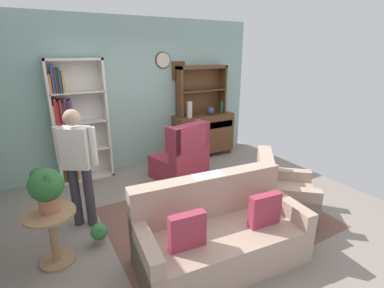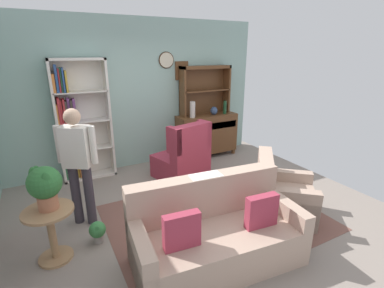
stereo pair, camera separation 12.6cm
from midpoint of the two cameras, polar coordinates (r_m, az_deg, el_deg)
ground_plane at (r=4.19m, az=0.97°, el=-13.54°), size 5.40×4.60×0.02m
wall_back at (r=5.57m, az=-9.73°, el=9.88°), size 5.00×0.09×2.80m
area_rug at (r=4.06m, az=5.65°, el=-14.59°), size 2.83×2.16×0.01m
bookshelf at (r=5.21m, az=-21.44°, el=4.20°), size 0.90×0.30×2.10m
sideboard at (r=6.08m, az=3.58°, el=2.17°), size 1.30×0.45×0.92m
sideboard_hutch at (r=5.97m, az=3.22°, el=12.16°), size 1.10×0.26×1.00m
vase_tall at (r=5.69m, az=0.74°, el=7.00°), size 0.11×0.11×0.32m
vase_round at (r=5.98m, az=5.08°, el=6.74°), size 0.15×0.15×0.17m
bottle_wine at (r=6.09m, az=7.28°, el=7.42°), size 0.07×0.07×0.28m
couch_floral at (r=3.22m, az=5.94°, el=-17.85°), size 1.88×1.03×0.90m
armchair_floral at (r=4.17m, az=18.53°, el=-10.03°), size 1.08×1.08×0.88m
wingback_chair at (r=4.99m, az=-1.02°, el=-3.02°), size 0.95×0.97×1.05m
plant_stand at (r=3.48m, az=-25.73°, el=-15.29°), size 0.52×0.52×0.62m
potted_plant_large at (r=3.27m, az=-26.77°, el=-7.42°), size 0.34×0.34×0.47m
potted_plant_small at (r=3.68m, az=-17.66°, el=-16.47°), size 0.20×0.20×0.27m
person_reading at (r=3.79m, az=-21.29°, el=-2.97°), size 0.48×0.35×1.56m
coffee_table at (r=3.79m, az=2.46°, el=-10.96°), size 0.80×0.50×0.42m
book_stack at (r=3.80m, az=2.80°, el=-9.22°), size 0.19×0.13×0.06m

